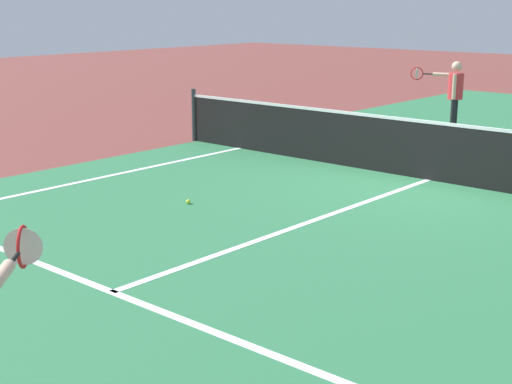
# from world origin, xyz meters

# --- Properties ---
(ground_plane) EXTENTS (60.00, 60.00, 0.00)m
(ground_plane) POSITION_xyz_m (0.00, 0.00, 0.00)
(ground_plane) COLOR brown
(court_surface_inbounds) EXTENTS (10.62, 24.40, 0.00)m
(court_surface_inbounds) POSITION_xyz_m (0.00, 0.00, 0.00)
(court_surface_inbounds) COLOR #2D7247
(court_surface_inbounds) RESTS_ON ground_plane
(line_service_near) EXTENTS (8.22, 0.10, 0.01)m
(line_service_near) POSITION_xyz_m (0.00, -6.40, 0.00)
(line_service_near) COLOR white
(line_service_near) RESTS_ON ground_plane
(line_center_service) EXTENTS (0.10, 6.40, 0.01)m
(line_center_service) POSITION_xyz_m (0.00, -3.20, 0.00)
(line_center_service) COLOR white
(line_center_service) RESTS_ON ground_plane
(net) EXTENTS (10.86, 0.09, 1.07)m
(net) POSITION_xyz_m (0.00, 0.00, 0.49)
(net) COLOR #33383D
(net) RESTS_ON ground_plane
(player_far) EXTENTS (1.19, 0.41, 1.57)m
(player_far) POSITION_xyz_m (-1.69, 4.13, 0.97)
(player_far) COLOR black
(player_far) RESTS_ON ground_plane
(tennis_ball_mid_court) EXTENTS (0.07, 0.07, 0.07)m
(tennis_ball_mid_court) POSITION_xyz_m (-1.85, -3.58, 0.03)
(tennis_ball_mid_court) COLOR #CCE033
(tennis_ball_mid_court) RESTS_ON ground_plane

